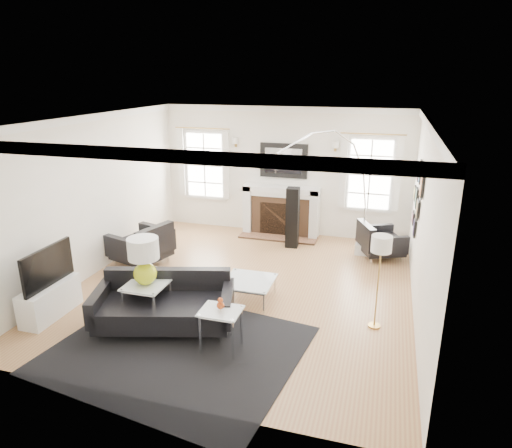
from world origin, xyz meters
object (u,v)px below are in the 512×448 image
(armchair_right, at_px, (379,242))
(arc_floor_lamp, at_px, (323,190))
(gourd_lamp, at_px, (144,258))
(armchair_left, at_px, (144,246))
(coffee_table, at_px, (249,282))
(sofa, at_px, (165,305))
(fireplace, at_px, (281,212))

(armchair_right, xyz_separation_m, arc_floor_lamp, (-1.07, -0.47, 1.07))
(gourd_lamp, bearing_deg, armchair_left, 120.82)
(armchair_left, relative_size, coffee_table, 1.57)
(gourd_lamp, bearing_deg, coffee_table, 43.06)
(coffee_table, relative_size, gourd_lamp, 1.11)
(coffee_table, height_order, arc_floor_lamp, arc_floor_lamp)
(armchair_right, distance_m, arc_floor_lamp, 1.59)
(sofa, relative_size, arc_floor_lamp, 0.81)
(arc_floor_lamp, bearing_deg, sofa, -119.72)
(armchair_left, xyz_separation_m, arc_floor_lamp, (3.17, 1.14, 1.02))
(coffee_table, xyz_separation_m, arc_floor_lamp, (0.84, 1.96, 1.09))
(armchair_right, bearing_deg, sofa, -128.50)
(sofa, xyz_separation_m, armchair_right, (2.81, 3.54, -0.02))
(sofa, height_order, coffee_table, sofa)
(armchair_left, bearing_deg, coffee_table, -19.30)
(arc_floor_lamp, bearing_deg, armchair_right, 24.00)
(fireplace, distance_m, armchair_left, 3.16)
(sofa, distance_m, arc_floor_lamp, 3.68)
(sofa, relative_size, armchair_right, 1.93)
(armchair_right, bearing_deg, arc_floor_lamp, -156.00)
(fireplace, height_order, coffee_table, fireplace)
(armchair_left, bearing_deg, armchair_right, 20.92)
(armchair_left, distance_m, gourd_lamp, 2.32)
(armchair_right, height_order, coffee_table, armchair_right)
(fireplace, distance_m, gourd_lamp, 4.42)
(gourd_lamp, bearing_deg, arc_floor_lamp, 56.50)
(sofa, xyz_separation_m, armchair_left, (-1.42, 1.92, 0.03))
(sofa, height_order, arc_floor_lamp, arc_floor_lamp)
(armchair_right, bearing_deg, fireplace, 160.60)
(fireplace, bearing_deg, armchair_right, -19.40)
(gourd_lamp, relative_size, arc_floor_lamp, 0.27)
(armchair_right, distance_m, coffee_table, 3.09)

